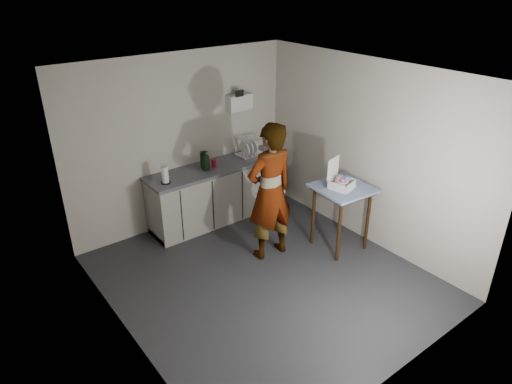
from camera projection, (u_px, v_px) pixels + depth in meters
ground at (265, 278)px, 5.91m from camera, size 4.00×4.00×0.00m
wall_back at (182, 142)px, 6.76m from camera, size 3.60×0.02×2.60m
wall_right at (366, 154)px, 6.32m from camera, size 0.02×4.00×2.60m
wall_left at (120, 237)px, 4.36m from camera, size 0.02×4.00×2.60m
ceiling at (267, 76)px, 4.77m from camera, size 3.60×4.00×0.01m
kitchen_counter at (218, 194)px, 7.16m from camera, size 2.24×0.62×0.91m
wall_shelf at (239, 102)px, 7.06m from camera, size 0.42×0.18×0.37m
side_table at (342, 195)px, 6.25m from camera, size 0.78×0.78×0.94m
standing_man at (270, 192)px, 6.01m from camera, size 0.72×0.49×1.92m
soap_bottle at (206, 160)px, 6.73m from camera, size 0.13×0.13×0.30m
soda_can at (214, 163)px, 6.86m from camera, size 0.07×0.07×0.13m
dark_bottle at (203, 160)px, 6.82m from camera, size 0.07×0.07×0.25m
paper_towel at (165, 175)px, 6.33m from camera, size 0.14×0.14×0.25m
dish_rack at (250, 151)px, 7.31m from camera, size 0.43×0.32×0.30m
bakery_box at (341, 182)px, 6.14m from camera, size 0.35×0.36×0.40m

